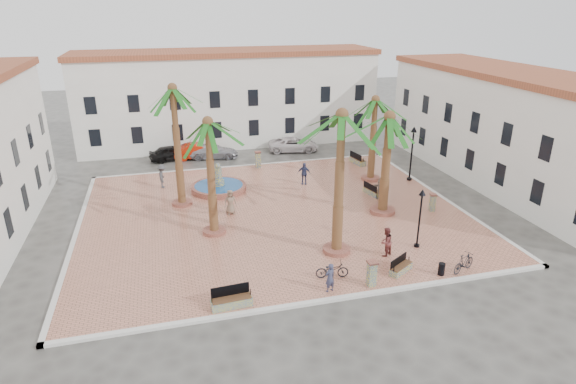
% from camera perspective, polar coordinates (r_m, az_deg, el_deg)
% --- Properties ---
extents(ground, '(120.00, 120.00, 0.00)m').
position_cam_1_polar(ground, '(33.81, -1.64, -2.69)').
color(ground, '#56544F').
rests_on(ground, ground).
extents(plaza, '(26.00, 22.00, 0.15)m').
position_cam_1_polar(plaza, '(33.78, -1.64, -2.57)').
color(plaza, tan).
rests_on(plaza, ground).
extents(kerb_n, '(26.30, 0.30, 0.16)m').
position_cam_1_polar(kerb_n, '(43.85, -5.00, 3.10)').
color(kerb_n, silver).
rests_on(kerb_n, ground).
extents(kerb_s, '(26.30, 0.30, 0.16)m').
position_cam_1_polar(kerb_s, '(24.51, 4.52, -12.70)').
color(kerb_s, silver).
rests_on(kerb_s, ground).
extents(kerb_e, '(0.30, 22.30, 0.16)m').
position_cam_1_polar(kerb_e, '(38.64, 17.45, -0.41)').
color(kerb_e, silver).
rests_on(kerb_e, ground).
extents(kerb_w, '(0.30, 22.30, 0.16)m').
position_cam_1_polar(kerb_w, '(33.56, -23.85, -4.68)').
color(kerb_w, silver).
rests_on(kerb_w, ground).
extents(building_north, '(30.40, 7.40, 9.50)m').
position_cam_1_polar(building_north, '(51.34, -7.01, 11.12)').
color(building_north, white).
rests_on(building_north, ground).
extents(building_east, '(7.40, 26.40, 9.00)m').
position_cam_1_polar(building_east, '(42.95, 24.72, 6.98)').
color(building_east, white).
rests_on(building_east, ground).
extents(fountain, '(4.28, 4.28, 2.21)m').
position_cam_1_polar(fountain, '(38.08, -8.21, 0.66)').
color(fountain, '#A45949').
rests_on(fountain, plaza).
extents(palm_nw, '(4.81, 4.81, 8.77)m').
position_cam_1_polar(palm_nw, '(33.81, -13.43, 10.49)').
color(palm_nw, '#A45949').
rests_on(palm_nw, plaza).
extents(palm_sw, '(4.85, 4.85, 7.55)m').
position_cam_1_polar(palm_sw, '(29.03, -9.41, 6.67)').
color(palm_sw, '#A45949').
rests_on(palm_sw, plaza).
extents(palm_s, '(5.26, 5.26, 8.55)m').
position_cam_1_polar(palm_s, '(26.14, 6.34, 7.20)').
color(palm_s, '#A45949').
rests_on(palm_s, plaza).
extents(palm_e, '(5.71, 5.71, 7.21)m').
position_cam_1_polar(palm_e, '(32.55, 11.84, 7.23)').
color(palm_e, '#A45949').
rests_on(palm_e, plaza).
extents(palm_ne, '(4.97, 4.97, 7.01)m').
position_cam_1_polar(palm_ne, '(39.11, 10.26, 9.60)').
color(palm_ne, '#A45949').
rests_on(palm_ne, plaza).
extents(bench_s, '(2.02, 0.74, 1.05)m').
position_cam_1_polar(bench_s, '(23.90, -6.71, -12.73)').
color(bench_s, gray).
rests_on(bench_s, plaza).
extents(bench_se, '(1.66, 1.28, 0.87)m').
position_cam_1_polar(bench_se, '(27.20, 13.23, -8.75)').
color(bench_se, gray).
rests_on(bench_se, plaza).
extents(bench_e, '(0.87, 1.78, 0.90)m').
position_cam_1_polar(bench_e, '(37.37, 9.91, 0.07)').
color(bench_e, gray).
rests_on(bench_e, plaza).
extents(bench_ne, '(0.92, 2.06, 1.05)m').
position_cam_1_polar(bench_ne, '(44.46, 8.23, 3.71)').
color(bench_ne, gray).
rests_on(bench_ne, plaza).
extents(lamppost_s, '(0.40, 0.40, 3.71)m').
position_cam_1_polar(lamppost_s, '(29.14, 15.46, -1.87)').
color(lamppost_s, black).
rests_on(lamppost_s, plaza).
extents(lamppost_e, '(0.49, 0.49, 4.54)m').
position_cam_1_polar(lamppost_e, '(40.30, 14.55, 5.50)').
color(lamppost_e, black).
rests_on(lamppost_e, plaza).
extents(bollard_se, '(0.52, 0.52, 1.41)m').
position_cam_1_polar(bollard_se, '(25.45, 9.90, -9.45)').
color(bollard_se, gray).
rests_on(bollard_se, plaza).
extents(bollard_n, '(0.54, 0.54, 1.48)m').
position_cam_1_polar(bollard_n, '(42.88, -3.58, 3.89)').
color(bollard_n, gray).
rests_on(bollard_n, plaza).
extents(bollard_e, '(0.54, 0.54, 1.27)m').
position_cam_1_polar(bollard_e, '(35.25, 16.77, -1.17)').
color(bollard_e, gray).
rests_on(bollard_e, plaza).
extents(litter_bin, '(0.35, 0.35, 0.69)m').
position_cam_1_polar(litter_bin, '(27.47, 17.73, -8.69)').
color(litter_bin, black).
rests_on(litter_bin, plaza).
extents(cyclist_a, '(0.67, 0.55, 1.58)m').
position_cam_1_polar(cyclist_a, '(24.68, 4.99, -10.08)').
color(cyclist_a, '#383955').
rests_on(cyclist_a, plaza).
extents(bicycle_a, '(1.85, 0.91, 0.93)m').
position_cam_1_polar(bicycle_a, '(25.99, 5.25, -9.17)').
color(bicycle_a, black).
rests_on(bicycle_a, plaza).
extents(cyclist_b, '(1.07, 0.99, 1.75)m').
position_cam_1_polar(cyclist_b, '(28.39, 11.53, -5.79)').
color(cyclist_b, brown).
rests_on(cyclist_b, plaza).
extents(bicycle_b, '(1.86, 1.19, 1.08)m').
position_cam_1_polar(bicycle_b, '(28.07, 20.12, -7.86)').
color(bicycle_b, black).
rests_on(bicycle_b, plaza).
extents(pedestrian_fountain_a, '(0.88, 0.59, 1.75)m').
position_cam_1_polar(pedestrian_fountain_a, '(33.46, -6.85, -1.19)').
color(pedestrian_fountain_a, '#866D59').
rests_on(pedestrian_fountain_a, plaza).
extents(pedestrian_fountain_b, '(1.14, 0.77, 1.80)m').
position_cam_1_polar(pedestrian_fountain_b, '(38.80, 1.90, 2.21)').
color(pedestrian_fountain_b, navy).
rests_on(pedestrian_fountain_b, plaza).
extents(pedestrian_north, '(0.75, 1.25, 1.89)m').
position_cam_1_polar(pedestrian_north, '(39.27, -14.67, 1.82)').
color(pedestrian_north, '#414145').
rests_on(pedestrian_north, plaza).
extents(pedestrian_east, '(0.58, 1.63, 1.74)m').
position_cam_1_polar(pedestrian_east, '(36.16, 10.89, 0.31)').
color(pedestrian_east, '#6B5D52').
rests_on(pedestrian_east, plaza).
extents(car_black, '(4.39, 2.42, 1.42)m').
position_cam_1_polar(car_black, '(46.73, -13.60, 4.54)').
color(car_black, black).
rests_on(car_black, ground).
extents(car_red, '(4.47, 1.68, 1.46)m').
position_cam_1_polar(car_red, '(46.73, -10.67, 4.80)').
color(car_red, '#B8200A').
rests_on(car_red, ground).
extents(car_silver, '(4.93, 2.63, 1.36)m').
position_cam_1_polar(car_silver, '(46.57, -8.88, 4.79)').
color(car_silver, '#A4A4AC').
rests_on(car_silver, ground).
extents(car_white, '(5.29, 3.11, 1.38)m').
position_cam_1_polar(car_white, '(48.27, 0.66, 5.66)').
color(car_white, silver).
rests_on(car_white, ground).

